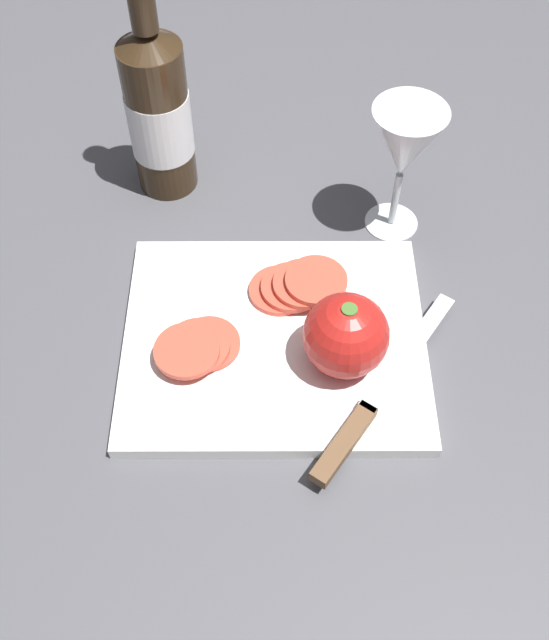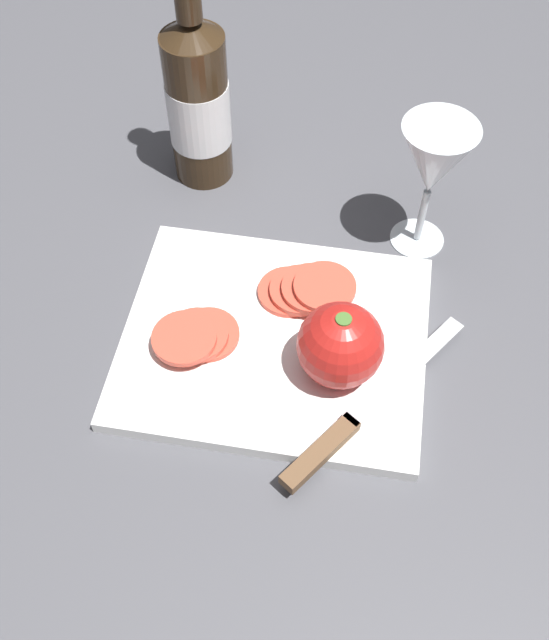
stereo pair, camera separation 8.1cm
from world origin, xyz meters
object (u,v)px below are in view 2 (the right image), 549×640
whole_tomato (340,345)px  knife (340,434)px  wine_bottle (198,100)px  wine_glass (434,165)px  tomato_slice_stack_far (306,289)px  tomato_slice_stack_near (196,336)px

whole_tomato → knife: (-0.01, 0.08, -0.04)m
wine_bottle → knife: (-0.23, 0.38, -0.09)m
wine_bottle → wine_glass: (-0.29, 0.08, 0.01)m
wine_glass → whole_tomato: size_ratio=1.90×
wine_bottle → whole_tomato: (-0.22, 0.30, -0.05)m
whole_tomato → tomato_slice_stack_far: (0.05, -0.09, -0.03)m
tomato_slice_stack_near → tomato_slice_stack_far: tomato_slice_stack_far is taller
wine_glass → tomato_slice_stack_near: 0.33m
whole_tomato → tomato_slice_stack_near: whole_tomato is taller
knife → tomato_slice_stack_far: size_ratio=2.12×
knife → tomato_slice_stack_far: tomato_slice_stack_far is taller
wine_bottle → knife: size_ratio=1.38×
wine_glass → tomato_slice_stack_far: size_ratio=1.56×
whole_tomato → tomato_slice_stack_far: size_ratio=0.82×
whole_tomato → wine_bottle: bearing=-54.1°
wine_glass → tomato_slice_stack_far: (0.12, 0.13, -0.09)m
whole_tomato → wine_glass: bearing=-109.0°
tomato_slice_stack_near → wine_glass: bearing=-138.1°
wine_glass → whole_tomato: bearing=71.0°
tomato_slice_stack_near → tomato_slice_stack_far: bearing=-143.2°
wine_bottle → wine_glass: wine_bottle is taller
wine_bottle → whole_tomato: bearing=125.9°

